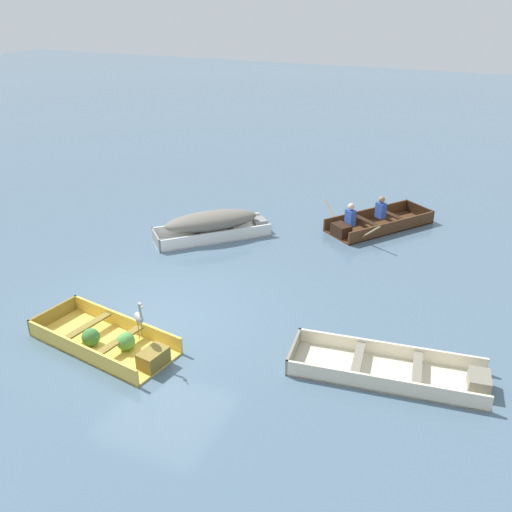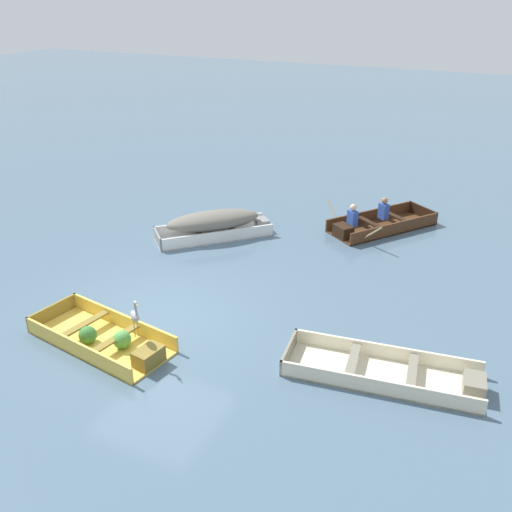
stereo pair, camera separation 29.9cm
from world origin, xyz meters
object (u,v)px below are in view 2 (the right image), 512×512
object	(u,v)px
skiff_cream_mid_moored	(390,373)
heron_on_dinghy	(135,315)
skiff_white_near_moored	(214,223)
rowboat_dark_varnish_with_crew	(377,223)
dinghy_yellow_foreground	(106,339)

from	to	relation	value
skiff_cream_mid_moored	heron_on_dinghy	world-z (taller)	heron_on_dinghy
skiff_white_near_moored	heron_on_dinghy	world-z (taller)	heron_on_dinghy
rowboat_dark_varnish_with_crew	dinghy_yellow_foreground	bearing A→B (deg)	-113.14
dinghy_yellow_foreground	heron_on_dinghy	world-z (taller)	heron_on_dinghy
heron_on_dinghy	skiff_white_near_moored	bearing A→B (deg)	103.74
dinghy_yellow_foreground	skiff_cream_mid_moored	size ratio (longest dim) A/B	0.87
skiff_white_near_moored	heron_on_dinghy	bearing A→B (deg)	-76.26
skiff_white_near_moored	skiff_cream_mid_moored	size ratio (longest dim) A/B	0.82
dinghy_yellow_foreground	heron_on_dinghy	bearing A→B (deg)	0.97
dinghy_yellow_foreground	skiff_white_near_moored	bearing A→B (deg)	96.06
dinghy_yellow_foreground	heron_on_dinghy	distance (m)	1.04
rowboat_dark_varnish_with_crew	heron_on_dinghy	xyz separation A→B (m)	(-2.58, -7.78, 0.67)
dinghy_yellow_foreground	skiff_cream_mid_moored	world-z (taller)	dinghy_yellow_foreground
skiff_white_near_moored	rowboat_dark_varnish_with_crew	bearing A→B (deg)	31.07
rowboat_dark_varnish_with_crew	heron_on_dinghy	bearing A→B (deg)	-108.35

